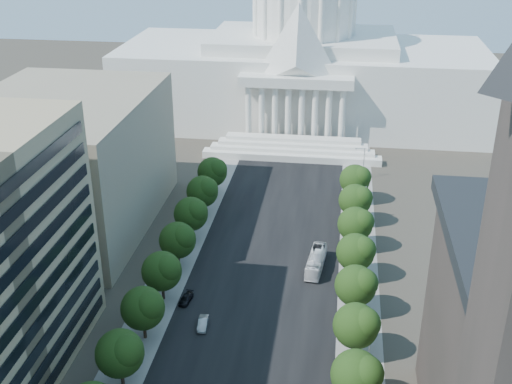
% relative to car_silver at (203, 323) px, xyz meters
% --- Properties ---
extents(road_asphalt, '(30.00, 260.00, 0.01)m').
position_rel_car_silver_xyz_m(road_asphalt, '(8.66, 25.64, -0.77)').
color(road_asphalt, black).
rests_on(road_asphalt, ground).
extents(sidewalk_left, '(8.00, 260.00, 0.02)m').
position_rel_car_silver_xyz_m(sidewalk_left, '(-10.34, 25.64, -0.77)').
color(sidewalk_left, gray).
rests_on(sidewalk_left, ground).
extents(sidewalk_right, '(8.00, 260.00, 0.02)m').
position_rel_car_silver_xyz_m(sidewalk_right, '(27.66, 25.64, -0.77)').
color(sidewalk_right, gray).
rests_on(sidewalk_right, ground).
extents(capitol, '(120.00, 56.00, 73.00)m').
position_rel_car_silver_xyz_m(capitol, '(8.66, 120.53, 19.24)').
color(capitol, white).
rests_on(capitol, ground).
extents(office_block_left_far, '(38.00, 52.00, 30.00)m').
position_rel_car_silver_xyz_m(office_block_left_far, '(-39.34, 35.64, 14.23)').
color(office_block_left_far, gray).
rests_on(office_block_left_far, ground).
extents(tree_l_d, '(7.79, 7.60, 9.97)m').
position_rel_car_silver_xyz_m(tree_l_d, '(-9.01, -16.56, 5.68)').
color(tree_l_d, '#33261C').
rests_on(tree_l_d, ground).
extents(tree_l_e, '(7.79, 7.60, 9.97)m').
position_rel_car_silver_xyz_m(tree_l_e, '(-9.01, -4.56, 5.68)').
color(tree_l_e, '#33261C').
rests_on(tree_l_e, ground).
extents(tree_l_f, '(7.79, 7.60, 9.97)m').
position_rel_car_silver_xyz_m(tree_l_f, '(-9.01, 7.44, 5.68)').
color(tree_l_f, '#33261C').
rests_on(tree_l_f, ground).
extents(tree_l_g, '(7.79, 7.60, 9.97)m').
position_rel_car_silver_xyz_m(tree_l_g, '(-9.01, 19.44, 5.68)').
color(tree_l_g, '#33261C').
rests_on(tree_l_g, ground).
extents(tree_l_h, '(7.79, 7.60, 9.97)m').
position_rel_car_silver_xyz_m(tree_l_h, '(-9.01, 31.44, 5.68)').
color(tree_l_h, '#33261C').
rests_on(tree_l_h, ground).
extents(tree_l_i, '(7.79, 7.60, 9.97)m').
position_rel_car_silver_xyz_m(tree_l_i, '(-9.01, 43.44, 5.68)').
color(tree_l_i, '#33261C').
rests_on(tree_l_i, ground).
extents(tree_l_j, '(7.79, 7.60, 9.97)m').
position_rel_car_silver_xyz_m(tree_l_j, '(-9.01, 55.44, 5.68)').
color(tree_l_j, '#33261C').
rests_on(tree_l_j, ground).
extents(tree_r_d, '(7.79, 7.60, 9.97)m').
position_rel_car_silver_xyz_m(tree_r_d, '(26.99, -16.56, 5.68)').
color(tree_r_d, '#33261C').
rests_on(tree_r_d, ground).
extents(tree_r_e, '(7.79, 7.60, 9.97)m').
position_rel_car_silver_xyz_m(tree_r_e, '(26.99, -4.56, 5.68)').
color(tree_r_e, '#33261C').
rests_on(tree_r_e, ground).
extents(tree_r_f, '(7.79, 7.60, 9.97)m').
position_rel_car_silver_xyz_m(tree_r_f, '(26.99, 7.44, 5.68)').
color(tree_r_f, '#33261C').
rests_on(tree_r_f, ground).
extents(tree_r_g, '(7.79, 7.60, 9.97)m').
position_rel_car_silver_xyz_m(tree_r_g, '(26.99, 19.44, 5.68)').
color(tree_r_g, '#33261C').
rests_on(tree_r_g, ground).
extents(tree_r_h, '(7.79, 7.60, 9.97)m').
position_rel_car_silver_xyz_m(tree_r_h, '(26.99, 31.44, 5.68)').
color(tree_r_h, '#33261C').
rests_on(tree_r_h, ground).
extents(tree_r_i, '(7.79, 7.60, 9.97)m').
position_rel_car_silver_xyz_m(tree_r_i, '(26.99, 43.44, 5.68)').
color(tree_r_i, '#33261C').
rests_on(tree_r_i, ground).
extents(tree_r_j, '(7.79, 7.60, 9.97)m').
position_rel_car_silver_xyz_m(tree_r_j, '(26.99, 55.44, 5.68)').
color(tree_r_j, '#33261C').
rests_on(tree_r_j, ground).
extents(streetlight_c, '(2.61, 0.44, 9.00)m').
position_rel_car_silver_xyz_m(streetlight_c, '(28.56, -4.36, 5.05)').
color(streetlight_c, gray).
rests_on(streetlight_c, ground).
extents(streetlight_d, '(2.61, 0.44, 9.00)m').
position_rel_car_silver_xyz_m(streetlight_d, '(28.56, 20.64, 5.05)').
color(streetlight_d, gray).
rests_on(streetlight_d, ground).
extents(streetlight_e, '(2.61, 0.44, 9.00)m').
position_rel_car_silver_xyz_m(streetlight_e, '(28.56, 45.64, 5.05)').
color(streetlight_e, gray).
rests_on(streetlight_e, ground).
extents(streetlight_f, '(2.61, 0.44, 9.00)m').
position_rel_car_silver_xyz_m(streetlight_f, '(28.56, 70.64, 5.05)').
color(streetlight_f, gray).
rests_on(streetlight_f, ground).
extents(car_silver, '(2.00, 4.79, 1.54)m').
position_rel_car_silver_xyz_m(car_silver, '(0.00, 0.00, 0.00)').
color(car_silver, '#9EA1A5').
rests_on(car_silver, ground).
extents(car_dark_b, '(2.40, 4.66, 1.29)m').
position_rel_car_silver_xyz_m(car_dark_b, '(-4.84, 7.23, -0.12)').
color(car_dark_b, black).
rests_on(car_dark_b, ground).
extents(city_bus, '(4.10, 12.42, 3.39)m').
position_rel_car_silver_xyz_m(city_bus, '(18.94, 22.61, 0.93)').
color(city_bus, silver).
rests_on(city_bus, ground).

